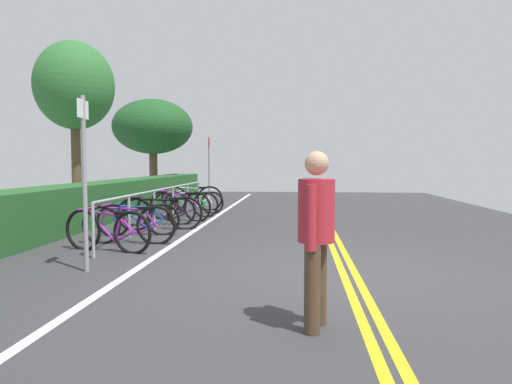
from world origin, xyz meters
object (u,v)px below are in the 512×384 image
object	(u,v)px
bicycle_6	(186,204)
bicycle_8	(192,198)
bicycle_4	(159,211)
bicycle_7	(194,202)
bicycle_3	(160,213)
bicycle_2	(139,220)
sign_post_far	(209,165)
tree_far_right	(153,127)
pedestrian	(316,229)
sign_post_near	(84,167)
bicycle_1	(129,225)
bicycle_5	(180,206)
tree_mid	(74,87)
bike_rack	(164,197)
bicycle_0	(107,231)

from	to	relation	value
bicycle_6	bicycle_8	distance (m)	1.68
bicycle_4	bicycle_7	distance (m)	2.55
bicycle_3	bicycle_4	bearing A→B (deg)	18.90
bicycle_2	sign_post_far	bearing A→B (deg)	-2.49
bicycle_2	bicycle_3	xyz separation A→B (m)	(0.80, -0.20, 0.04)
bicycle_4	tree_far_right	xyz separation A→B (m)	(8.10, 2.73, 2.59)
bicycle_7	pedestrian	xyz separation A→B (m)	(-8.94, -3.14, 0.57)
bicycle_3	sign_post_far	distance (m)	5.32
bicycle_6	sign_post_near	xyz separation A→B (m)	(-6.19, -0.18, 1.06)
bicycle_1	bicycle_4	size ratio (longest dim) A/B	1.04
bicycle_5	sign_post_far	size ratio (longest dim) A/B	0.75
bicycle_4	tree_mid	world-z (taller)	tree_mid
bicycle_4	bicycle_7	world-z (taller)	bicycle_4
bike_rack	tree_mid	distance (m)	4.41
bike_rack	bicycle_6	xyz separation A→B (m)	(1.60, -0.12, -0.31)
bicycle_8	pedestrian	bearing A→B (deg)	-160.85
bike_rack	bicycle_7	xyz separation A→B (m)	(2.49, -0.13, -0.33)
bicycle_3	bicycle_8	world-z (taller)	bicycle_8
sign_post_near	bicycle_6	bearing A→B (deg)	1.64
bicycle_5	tree_far_right	bearing A→B (deg)	22.53
bicycle_3	sign_post_near	world-z (taller)	sign_post_near
tree_far_right	bicycle_0	bearing A→B (deg)	-165.89
bicycle_4	bicycle_7	xyz separation A→B (m)	(2.54, -0.24, -0.01)
bicycle_5	bicycle_6	bearing A→B (deg)	1.69
bicycle_2	tree_mid	world-z (taller)	tree_mid
bicycle_8	bicycle_0	bearing A→B (deg)	-179.20
sign_post_far	sign_post_near	bearing A→B (deg)	-179.42
bicycle_0	tree_mid	distance (m)	6.48
tree_mid	tree_far_right	world-z (taller)	tree_mid
bike_rack	sign_post_far	xyz separation A→B (m)	(4.46, -0.20, 0.73)
bicycle_3	bicycle_8	size ratio (longest dim) A/B	0.98
tree_mid	bicycle_7	bearing A→B (deg)	-74.31
bicycle_5	pedestrian	world-z (taller)	pedestrian
bicycle_3	bicycle_7	distance (m)	3.25
tree_mid	bicycle_0	bearing A→B (deg)	-148.83
bike_rack	bicycle_6	distance (m)	1.63
bicycle_3	tree_mid	world-z (taller)	tree_mid
bicycle_6	bicycle_7	bearing A→B (deg)	-1.03
sign_post_near	bicycle_4	bearing A→B (deg)	5.03
bicycle_5	tree_far_right	distance (m)	8.18
bicycle_0	bicycle_4	bearing A→B (deg)	1.78
bicycle_0	bicycle_7	world-z (taller)	bicycle_0
sign_post_near	tree_far_right	bearing A→B (deg)	13.92
pedestrian	sign_post_near	xyz separation A→B (m)	(1.85, 2.98, 0.52)
bicycle_2	tree_far_right	bearing A→B (deg)	16.12
bicycle_4	bicycle_5	distance (m)	0.96
pedestrian	tree_mid	distance (m)	10.52
sign_post_near	sign_post_far	xyz separation A→B (m)	(9.06, 0.09, -0.02)
bicycle_5	sign_post_near	distance (m)	5.57
bicycle_0	pedestrian	xyz separation A→B (m)	(-3.24, -3.28, 0.54)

